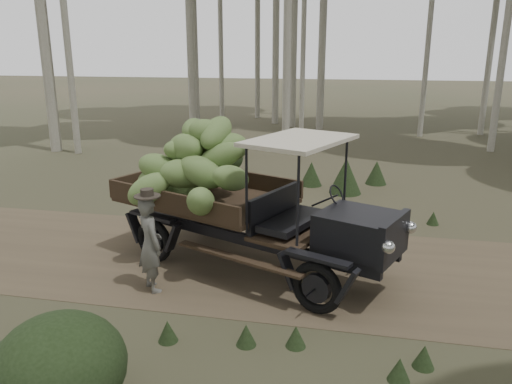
{
  "coord_description": "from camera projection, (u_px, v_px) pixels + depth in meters",
  "views": [
    {
      "loc": [
        -0.42,
        -8.19,
        3.74
      ],
      "look_at": [
        -2.08,
        -0.12,
        1.39
      ],
      "focal_mm": 35.0,
      "sensor_mm": 36.0,
      "label": 1
    }
  ],
  "objects": [
    {
      "name": "dirt_track",
      "position": [
        375.0,
        273.0,
        8.66
      ],
      "size": [
        70.0,
        4.0,
        0.01
      ],
      "primitive_type": "cube",
      "color": "brown",
      "rests_on": "ground"
    },
    {
      "name": "ground",
      "position": [
        375.0,
        274.0,
        8.66
      ],
      "size": [
        120.0,
        120.0,
        0.0
      ],
      "primitive_type": "plane",
      "color": "#473D2B",
      "rests_on": "ground"
    },
    {
      "name": "undergrowth",
      "position": [
        483.0,
        273.0,
        7.55
      ],
      "size": [
        21.36,
        18.98,
        1.31
      ],
      "color": "#233319",
      "rests_on": "ground"
    },
    {
      "name": "farmer",
      "position": [
        150.0,
        243.0,
        7.88
      ],
      "size": [
        0.66,
        0.67,
        1.69
      ],
      "rotation": [
        0.0,
        0.0,
        2.35
      ],
      "color": "#5B5953",
      "rests_on": "ground"
    },
    {
      "name": "banana_truck",
      "position": [
        218.0,
        180.0,
        8.79
      ],
      "size": [
        5.45,
        3.59,
        2.71
      ],
      "rotation": [
        0.0,
        0.0,
        -0.4
      ],
      "color": "black",
      "rests_on": "ground"
    }
  ]
}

